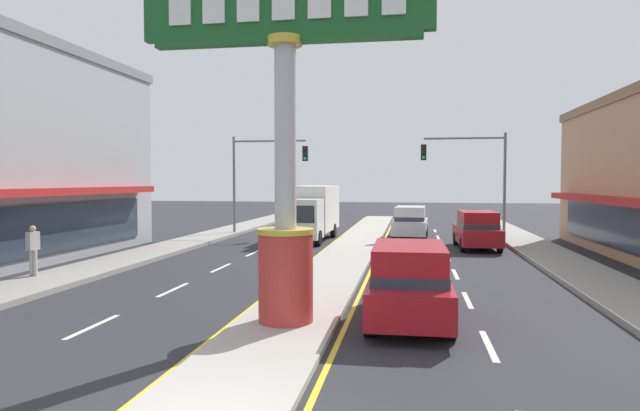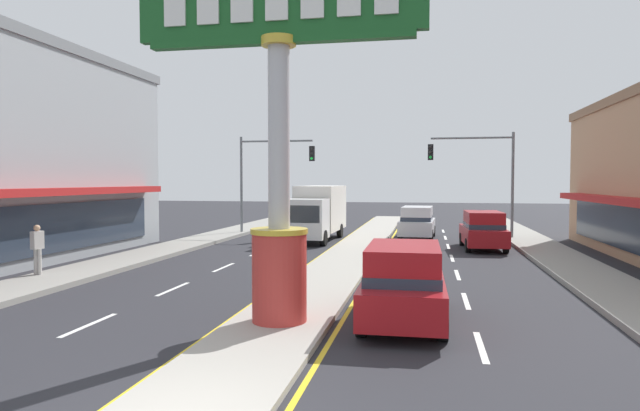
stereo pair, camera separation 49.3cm
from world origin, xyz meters
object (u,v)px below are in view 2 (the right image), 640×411
Objects in this scene: traffic_light_right_side at (481,166)px; suv_mid_left_lane at (404,282)px; suv_far_right_lane at (417,222)px; suv_near_left_lane at (483,230)px; pedestrian_near_kerb at (37,246)px; box_truck_near_right_lane at (318,211)px; district_sign at (279,145)px; traffic_light_left_side at (268,168)px.

traffic_light_right_side is 20.22m from suv_mid_left_lane.
suv_far_right_lane is 19.62m from suv_mid_left_lane.
suv_near_left_lane is (-0.28, -4.58, -3.26)m from traffic_light_right_side.
pedestrian_near_kerb is (-12.67, -16.21, 0.18)m from suv_far_right_lane.
district_sign is at bearing -81.46° from box_truck_near_right_lane.
district_sign is 20.99m from suv_far_right_lane.
pedestrian_near_kerb is at bearing -116.20° from box_truck_near_right_lane.
traffic_light_right_side is 9.76m from box_truck_near_right_lane.
traffic_light_left_side is (-6.43, 20.86, -0.01)m from district_sign.
suv_mid_left_lane is at bearing -15.07° from pedestrian_near_kerb.
suv_far_right_lane is 1.01× the size of suv_near_left_lane.
box_truck_near_right_lane reaches higher than suv_near_left_lane.
traffic_light_left_side is 1.00× the size of traffic_light_right_side.
box_truck_near_right_lane is at bearing -31.66° from traffic_light_left_side.
suv_near_left_lane is at bearing -54.11° from suv_far_right_lane.
traffic_light_left_side is 1.32× the size of suv_far_right_lane.
traffic_light_right_side reaches higher than suv_mid_left_lane.
district_sign is 19.01m from box_truck_near_right_lane.
suv_near_left_lane is at bearing -21.28° from traffic_light_left_side.
pedestrian_near_kerb is (-7.03, -14.30, -0.54)m from box_truck_near_right_lane.
suv_far_right_lane and suv_near_left_lane have the same top height.
pedestrian_near_kerb is (-9.83, 4.33, -3.09)m from district_sign.
traffic_light_left_side is 3.59× the size of pedestrian_near_kerb.
box_truck_near_right_lane reaches higher than suv_mid_left_lane.
box_truck_near_right_lane is at bearing -168.21° from traffic_light_right_side.
traffic_light_left_side reaches higher than box_truck_near_right_lane.
district_sign is at bearing -72.88° from traffic_light_left_side.
box_truck_near_right_lane is 15.94m from pedestrian_near_kerb.
suv_mid_left_lane is at bearing -65.08° from traffic_light_left_side.
suv_near_left_lane is at bearing 68.96° from district_sign.
district_sign is 1.78× the size of suv_mid_left_lane.
suv_far_right_lane is at bearing 18.73° from box_truck_near_right_lane.
traffic_light_left_side is at bearing 158.72° from suv_near_left_lane.
district_sign reaches higher than pedestrian_near_kerb.
district_sign is 21.53m from traffic_light_right_side.
suv_near_left_lane is at bearing -93.53° from traffic_light_right_side.
traffic_light_left_side reaches higher than suv_near_left_lane.
suv_far_right_lane is at bearing 90.01° from suv_mid_left_lane.
district_sign is 4.43m from suv_mid_left_lane.
traffic_light_left_side is 17.16m from pedestrian_near_kerb.
suv_far_right_lane is (5.63, 1.91, -0.71)m from box_truck_near_right_lane.
box_truck_near_right_lane is at bearing 163.44° from suv_near_left_lane.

